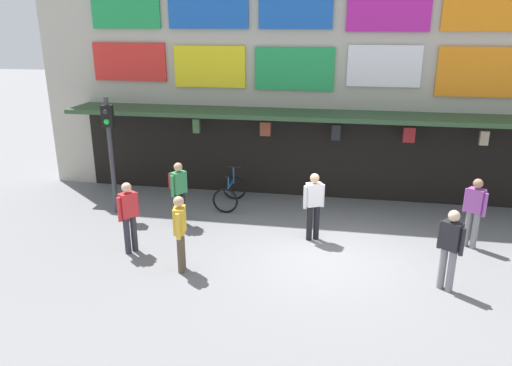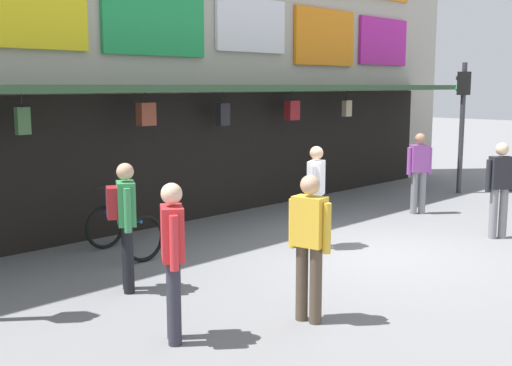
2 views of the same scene
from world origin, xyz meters
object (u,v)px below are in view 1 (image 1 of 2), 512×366
at_px(pedestrian_in_blue, 180,230).
at_px(pedestrian_in_white, 129,214).
at_px(pedestrian_in_green, 179,189).
at_px(traffic_light_near, 109,137).
at_px(bicycle_parked, 230,193).
at_px(pedestrian_in_purple, 450,246).
at_px(pedestrian_in_yellow, 474,209).
at_px(pedestrian_in_black, 314,203).

bearing_deg(pedestrian_in_blue, pedestrian_in_white, 155.82).
bearing_deg(pedestrian_in_green, pedestrian_in_white, -108.54).
relative_size(traffic_light_near, bicycle_parked, 2.74).
height_order(pedestrian_in_green, pedestrian_in_purple, same).
height_order(pedestrian_in_blue, pedestrian_in_yellow, same).
distance_m(pedestrian_in_green, pedestrian_in_blue, 2.52).
xyz_separation_m(traffic_light_near, pedestrian_in_black, (5.49, -0.84, -1.19)).
distance_m(bicycle_parked, pedestrian_in_blue, 3.95).
distance_m(pedestrian_in_yellow, pedestrian_in_purple, 2.31).
xyz_separation_m(pedestrian_in_white, pedestrian_in_blue, (1.42, -0.64, 0.00)).
xyz_separation_m(pedestrian_in_yellow, pedestrian_in_purple, (-0.93, -2.11, 0.00)).
xyz_separation_m(bicycle_parked, pedestrian_in_yellow, (6.14, -1.62, 0.55)).
bearing_deg(pedestrian_in_black, pedestrian_in_yellow, 3.73).
bearing_deg(pedestrian_in_purple, pedestrian_in_yellow, 66.18).
height_order(bicycle_parked, pedestrian_in_blue, pedestrian_in_blue).
relative_size(pedestrian_in_white, pedestrian_in_green, 1.00).
relative_size(pedestrian_in_white, pedestrian_in_yellow, 1.00).
relative_size(bicycle_parked, pedestrian_in_purple, 0.70).
distance_m(pedestrian_in_white, pedestrian_in_yellow, 7.88).
distance_m(bicycle_parked, pedestrian_in_purple, 6.43).
relative_size(traffic_light_near, pedestrian_in_purple, 1.90).
height_order(pedestrian_in_blue, pedestrian_in_purple, same).
xyz_separation_m(bicycle_parked, pedestrian_in_green, (-0.99, -1.53, 0.59)).
xyz_separation_m(pedestrian_in_blue, pedestrian_in_yellow, (6.29, 2.29, 0.00)).
bearing_deg(pedestrian_in_purple, traffic_light_near, 161.76).
relative_size(pedestrian_in_green, pedestrian_in_yellow, 1.00).
distance_m(pedestrian_in_white, pedestrian_in_blue, 1.55).
xyz_separation_m(bicycle_parked, pedestrian_in_purple, (5.21, -3.73, 0.55)).
height_order(pedestrian_in_green, pedestrian_in_black, same).
height_order(pedestrian_in_white, pedestrian_in_green, same).
bearing_deg(pedestrian_in_green, pedestrian_in_yellow, -0.70).
relative_size(pedestrian_in_yellow, pedestrian_in_black, 1.00).
distance_m(traffic_light_near, pedestrian_in_black, 5.68).
bearing_deg(pedestrian_in_black, pedestrian_in_blue, -142.11).
xyz_separation_m(bicycle_parked, pedestrian_in_blue, (-0.15, -3.90, 0.55)).
relative_size(pedestrian_in_green, pedestrian_in_black, 1.00).
height_order(traffic_light_near, pedestrian_in_white, traffic_light_near).
bearing_deg(pedestrian_in_blue, traffic_light_near, 134.79).
distance_m(traffic_light_near, pedestrian_in_yellow, 9.25).
xyz_separation_m(pedestrian_in_white, pedestrian_in_yellow, (7.71, 1.65, 0.00)).
xyz_separation_m(pedestrian_in_white, pedestrian_in_black, (4.05, 1.41, 0.00)).
height_order(traffic_light_near, pedestrian_in_blue, traffic_light_near).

